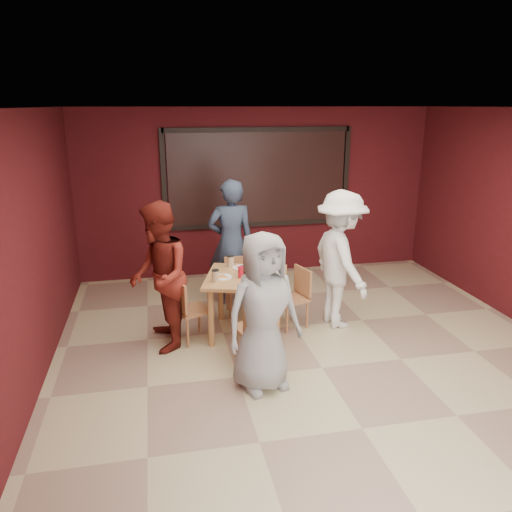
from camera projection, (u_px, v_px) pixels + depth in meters
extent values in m
plane|color=tan|center=(322.00, 368.00, 5.60)|extent=(7.00, 7.00, 0.00)
cube|color=black|center=(258.00, 178.00, 8.35)|extent=(3.00, 0.02, 1.50)
cube|color=#B9744C|center=(247.00, 277.00, 6.24)|extent=(1.23, 1.23, 0.04)
cylinder|color=#B9744C|center=(221.00, 294.00, 6.76)|extent=(0.07, 0.07, 0.74)
cylinder|color=#B9744C|center=(279.00, 296.00, 6.70)|extent=(0.07, 0.07, 0.74)
cylinder|color=#B9744C|center=(211.00, 318.00, 6.00)|extent=(0.07, 0.07, 0.74)
cylinder|color=#B9744C|center=(277.00, 320.00, 5.94)|extent=(0.07, 0.07, 0.74)
cylinder|color=white|center=(251.00, 284.00, 5.94)|extent=(0.25, 0.25, 0.01)
cone|color=#E3B050|center=(251.00, 283.00, 5.93)|extent=(0.23, 0.23, 0.02)
cylinder|color=#F5E3C2|center=(264.00, 281.00, 5.85)|extent=(0.09, 0.09, 0.14)
cylinder|color=black|center=(264.00, 274.00, 5.83)|extent=(0.09, 0.09, 0.01)
cylinder|color=white|center=(242.00, 268.00, 6.52)|extent=(0.25, 0.25, 0.01)
cone|color=#E3B050|center=(242.00, 267.00, 6.52)|extent=(0.23, 0.23, 0.02)
cylinder|color=#F5E3C2|center=(231.00, 261.00, 6.56)|extent=(0.09, 0.09, 0.14)
cylinder|color=black|center=(231.00, 256.00, 6.54)|extent=(0.09, 0.09, 0.01)
cylinder|color=white|center=(222.00, 277.00, 6.17)|extent=(0.25, 0.25, 0.01)
cone|color=#E3B050|center=(222.00, 276.00, 6.16)|extent=(0.23, 0.23, 0.02)
cylinder|color=#F5E3C2|center=(215.00, 276.00, 6.00)|extent=(0.09, 0.09, 0.14)
cylinder|color=black|center=(215.00, 270.00, 5.98)|extent=(0.09, 0.09, 0.01)
cylinder|color=white|center=(271.00, 274.00, 6.29)|extent=(0.25, 0.25, 0.01)
cone|color=#E3B050|center=(271.00, 273.00, 6.28)|extent=(0.23, 0.23, 0.02)
cylinder|color=#F5E3C2|center=(276.00, 265.00, 6.42)|extent=(0.09, 0.09, 0.14)
cylinder|color=black|center=(276.00, 259.00, 6.39)|extent=(0.09, 0.09, 0.01)
cylinder|color=silver|center=(254.00, 272.00, 6.20)|extent=(0.06, 0.06, 0.10)
cylinder|color=silver|center=(249.00, 275.00, 6.14)|extent=(0.05, 0.05, 0.08)
cylinder|color=red|center=(241.00, 272.00, 6.14)|extent=(0.07, 0.07, 0.15)
cube|color=black|center=(245.00, 270.00, 6.30)|extent=(0.12, 0.07, 0.10)
cube|color=#B26A45|center=(254.00, 328.00, 5.64)|extent=(0.46, 0.46, 0.04)
cylinder|color=#B26A45|center=(262.00, 337.00, 5.90)|extent=(0.03, 0.03, 0.39)
cylinder|color=#B26A45|center=(236.00, 342.00, 5.78)|extent=(0.03, 0.03, 0.39)
cylinder|color=#B26A45|center=(273.00, 349.00, 5.61)|extent=(0.03, 0.03, 0.39)
cylinder|color=#B26A45|center=(246.00, 354.00, 5.50)|extent=(0.03, 0.03, 0.39)
cube|color=#B26A45|center=(260.00, 316.00, 5.41)|extent=(0.40, 0.10, 0.38)
cube|color=#B26A45|center=(240.00, 287.00, 6.95)|extent=(0.39, 0.39, 0.04)
cylinder|color=#B26A45|center=(230.00, 306.00, 6.83)|extent=(0.03, 0.03, 0.37)
cylinder|color=#B26A45|center=(253.00, 304.00, 6.89)|extent=(0.03, 0.03, 0.37)
cylinder|color=#B26A45|center=(227.00, 298.00, 7.12)|extent=(0.03, 0.03, 0.37)
cylinder|color=#B26A45|center=(249.00, 296.00, 7.18)|extent=(0.03, 0.03, 0.37)
cube|color=#B26A45|center=(238.00, 269.00, 7.05)|extent=(0.38, 0.04, 0.36)
cube|color=#B26A45|center=(193.00, 310.00, 6.16)|extent=(0.50, 0.50, 0.04)
cylinder|color=#B26A45|center=(211.00, 327.00, 6.18)|extent=(0.03, 0.03, 0.38)
cylinder|color=#B26A45|center=(199.00, 318.00, 6.43)|extent=(0.03, 0.03, 0.38)
cylinder|color=#B26A45|center=(188.00, 333.00, 6.02)|extent=(0.03, 0.03, 0.38)
cylinder|color=#B26A45|center=(177.00, 324.00, 6.27)|extent=(0.03, 0.03, 0.38)
cube|color=#B26A45|center=(179.00, 296.00, 6.01)|extent=(0.17, 0.37, 0.37)
cube|color=#B26A45|center=(291.00, 299.00, 6.54)|extent=(0.47, 0.47, 0.04)
cylinder|color=#B26A45|center=(275.00, 311.00, 6.66)|extent=(0.03, 0.03, 0.37)
cylinder|color=#B26A45|center=(287.00, 320.00, 6.40)|extent=(0.03, 0.03, 0.37)
cylinder|color=#B26A45|center=(294.00, 307.00, 6.80)|extent=(0.03, 0.03, 0.37)
cylinder|color=#B26A45|center=(307.00, 315.00, 6.54)|extent=(0.03, 0.03, 0.37)
cube|color=#B26A45|center=(303.00, 281.00, 6.56)|extent=(0.14, 0.38, 0.36)
imported|color=#949494|center=(263.00, 312.00, 5.00)|extent=(0.93, 0.74, 1.67)
imported|color=#2F3B53|center=(231.00, 243.00, 7.18)|extent=(0.68, 0.45, 1.84)
imported|color=maroon|center=(159.00, 277.00, 5.85)|extent=(0.72, 0.90, 1.78)
imported|color=white|center=(340.00, 260.00, 6.47)|extent=(0.80, 1.24, 1.81)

